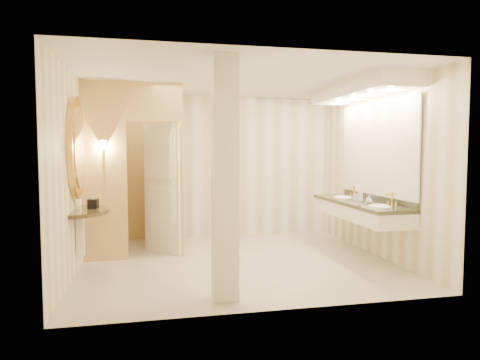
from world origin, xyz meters
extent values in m
plane|color=beige|center=(0.00, 0.00, 0.00)|extent=(4.50, 4.50, 0.00)
plane|color=silver|center=(0.00, 0.00, 2.70)|extent=(4.50, 4.50, 0.00)
cube|color=white|center=(0.00, 2.00, 1.35)|extent=(4.50, 0.02, 2.70)
cube|color=white|center=(0.00, -2.00, 1.35)|extent=(4.50, 0.02, 2.70)
cube|color=white|center=(-2.25, 0.00, 1.35)|extent=(0.02, 4.00, 2.70)
cube|color=white|center=(2.25, 0.00, 1.35)|extent=(0.02, 4.00, 2.70)
cube|color=#EFCC7D|center=(-0.80, 1.25, 1.35)|extent=(0.10, 1.50, 2.70)
cube|color=#EFCC7D|center=(-1.93, 0.50, 1.35)|extent=(0.65, 0.10, 2.70)
cube|color=#EFCC7D|center=(-1.20, 0.50, 2.40)|extent=(0.80, 0.10, 0.60)
cube|color=white|center=(-1.07, 0.80, 1.05)|extent=(0.57, 0.63, 2.10)
cylinder|color=gold|center=(-1.93, 0.43, 1.55)|extent=(0.03, 0.03, 0.30)
cone|color=white|center=(-1.93, 0.43, 1.75)|extent=(0.14, 0.14, 0.14)
cube|color=white|center=(1.95, -0.07, 0.73)|extent=(0.60, 2.18, 0.24)
cube|color=black|center=(1.95, -0.07, 0.85)|extent=(0.64, 2.22, 0.05)
cube|color=black|center=(2.23, -0.07, 0.92)|extent=(0.03, 2.18, 0.10)
ellipsoid|color=white|center=(1.95, -0.67, 0.83)|extent=(0.40, 0.44, 0.15)
cylinder|color=gold|center=(2.15, -0.67, 0.96)|extent=(0.03, 0.03, 0.22)
ellipsoid|color=white|center=(1.95, 0.52, 0.83)|extent=(0.40, 0.44, 0.15)
cylinder|color=gold|center=(2.15, 0.52, 0.96)|extent=(0.03, 0.03, 0.22)
cube|color=white|center=(2.23, -0.07, 1.70)|extent=(0.03, 2.18, 1.40)
cube|color=white|center=(1.95, -0.07, 2.59)|extent=(0.75, 2.38, 0.22)
cylinder|color=black|center=(-2.23, -0.17, 0.85)|extent=(1.05, 1.05, 0.05)
cube|color=white|center=(-2.19, -0.17, 0.55)|extent=(0.10, 0.10, 0.60)
cylinder|color=gold|center=(-2.21, -0.17, 1.70)|extent=(0.07, 1.05, 1.05)
cylinder|color=white|center=(-2.17, -0.17, 1.70)|extent=(0.02, 0.84, 0.84)
cube|color=white|center=(-0.45, -1.56, 1.35)|extent=(0.27, 0.27, 2.70)
cube|color=black|center=(-2.03, -0.06, 0.94)|extent=(0.15, 0.15, 0.13)
imported|color=white|center=(-1.12, 1.59, 0.38)|extent=(0.46, 0.76, 0.75)
imported|color=beige|center=(1.96, 0.10, 0.94)|extent=(0.07, 0.07, 0.13)
imported|color=silver|center=(1.94, -0.39, 0.94)|extent=(0.13, 0.13, 0.13)
imported|color=#C6B28C|center=(1.91, -0.16, 0.99)|extent=(0.10, 0.11, 0.24)
camera|label=1|loc=(-1.26, -6.19, 1.67)|focal=32.00mm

